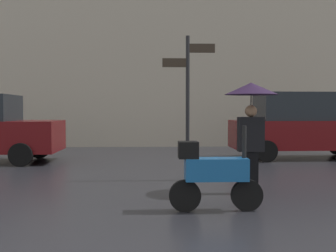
{
  "coord_description": "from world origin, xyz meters",
  "views": [
    {
      "loc": [
        0.66,
        -2.82,
        1.46
      ],
      "look_at": [
        0.99,
        4.22,
        1.18
      ],
      "focal_mm": 43.71,
      "sensor_mm": 36.0,
      "label": 1
    }
  ],
  "objects_px": {
    "pedestrian_with_umbrella": "(251,107)",
    "street_signpost": "(188,93)",
    "parked_car_left": "(303,126)",
    "parked_scooter": "(213,173)"
  },
  "relations": [
    {
      "from": "pedestrian_with_umbrella",
      "to": "street_signpost",
      "type": "relative_size",
      "value": 0.65
    },
    {
      "from": "pedestrian_with_umbrella",
      "to": "parked_car_left",
      "type": "distance_m",
      "value": 5.85
    },
    {
      "from": "parked_scooter",
      "to": "parked_car_left",
      "type": "distance_m",
      "value": 7.3
    },
    {
      "from": "pedestrian_with_umbrella",
      "to": "parked_car_left",
      "type": "relative_size",
      "value": 0.44
    },
    {
      "from": "parked_car_left",
      "to": "parked_scooter",
      "type": "bearing_deg",
      "value": -133.01
    },
    {
      "from": "pedestrian_with_umbrella",
      "to": "parked_scooter",
      "type": "bearing_deg",
      "value": -58.7
    },
    {
      "from": "parked_car_left",
      "to": "street_signpost",
      "type": "relative_size",
      "value": 1.47
    },
    {
      "from": "parked_car_left",
      "to": "street_signpost",
      "type": "distance_m",
      "value": 5.37
    },
    {
      "from": "parked_scooter",
      "to": "street_signpost",
      "type": "bearing_deg",
      "value": 91.39
    },
    {
      "from": "pedestrian_with_umbrella",
      "to": "parked_car_left",
      "type": "height_order",
      "value": "parked_car_left"
    }
  ]
}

